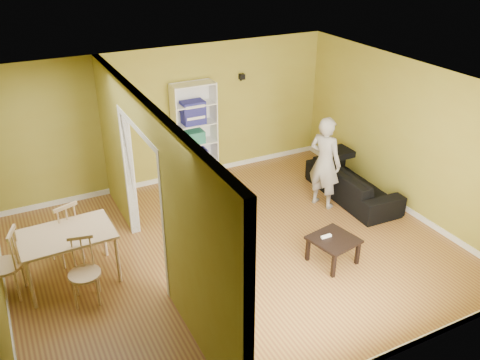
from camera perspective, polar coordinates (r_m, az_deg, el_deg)
name	(u,v)px	position (r m, az deg, el deg)	size (l,w,h in m)	color
room_shell	(234,176)	(7.27, -0.69, 0.45)	(6.50, 6.50, 6.50)	olive
partition	(153,194)	(6.89, -9.69, -1.57)	(0.22, 5.50, 2.60)	#9F9938
wall_speaker	(242,77)	(9.94, 0.21, 11.52)	(0.10, 0.10, 0.10)	black
sofa	(353,178)	(9.46, 12.58, 0.17)	(0.87, 2.02, 0.77)	#222228
person	(325,155)	(8.86, 9.57, 2.79)	(0.55, 0.71, 1.95)	slate
bookshelf	(194,132)	(9.74, -5.22, 5.34)	(0.82, 0.36, 1.95)	white
paper_box_navy_a	(196,155)	(9.88, -4.97, 2.80)	(0.42, 0.27, 0.22)	navy
paper_box_teal	(192,137)	(9.70, -5.42, 4.82)	(0.45, 0.29, 0.23)	#085256
paper_box_navy_b	(194,118)	(9.59, -5.24, 6.95)	(0.42, 0.27, 0.22)	navy
paper_box_navy_c	(193,107)	(9.51, -5.34, 8.22)	(0.43, 0.28, 0.22)	navy
coffee_table	(333,242)	(7.64, 10.45, -6.87)	(0.62, 0.62, 0.41)	black
game_controller	(326,236)	(7.60, 9.66, -6.25)	(0.17, 0.04, 0.03)	white
dining_table	(67,238)	(7.36, -18.89, -6.21)	(1.24, 0.83, 0.78)	beige
chair_left	(4,264)	(7.49, -24.98, -8.56)	(0.46, 0.46, 1.01)	tan
chair_near	(84,272)	(7.04, -17.08, -9.88)	(0.42, 0.42, 0.93)	#D7B287
chair_far	(64,231)	(7.91, -19.18, -5.43)	(0.46, 0.46, 1.01)	tan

